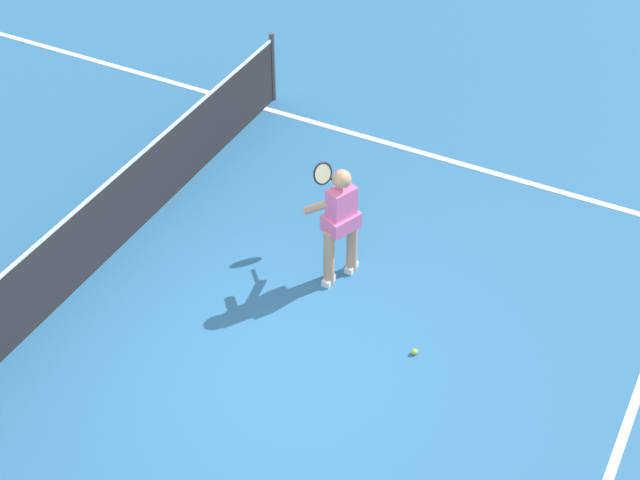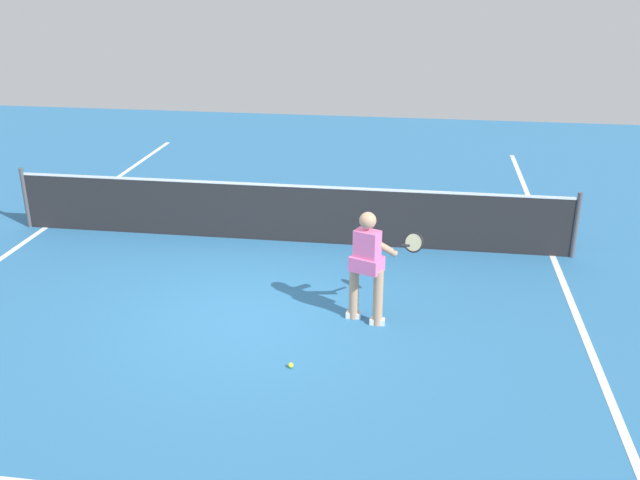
# 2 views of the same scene
# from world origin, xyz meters

# --- Properties ---
(ground_plane) EXTENTS (26.56, 26.56, 0.00)m
(ground_plane) POSITION_xyz_m (0.00, 0.00, 0.00)
(ground_plane) COLOR teal
(sideline_right_marking) EXTENTS (0.10, 18.43, 0.01)m
(sideline_right_marking) POSITION_xyz_m (4.44, 0.00, 0.00)
(sideline_right_marking) COLOR white
(sideline_right_marking) RESTS_ON ground
(court_net) EXTENTS (9.57, 0.08, 1.10)m
(court_net) POSITION_xyz_m (0.00, 2.80, 0.52)
(court_net) COLOR #4C4C51
(court_net) RESTS_ON ground
(tennis_player) EXTENTS (1.01, 0.85, 1.55)m
(tennis_player) POSITION_xyz_m (1.62, 0.15, 0.85)
(tennis_player) COLOR tan
(tennis_player) RESTS_ON ground
(tennis_ball_near) EXTENTS (0.07, 0.07, 0.07)m
(tennis_ball_near) POSITION_xyz_m (0.83, -1.17, 0.03)
(tennis_ball_near) COLOR #D1E533
(tennis_ball_near) RESTS_ON ground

